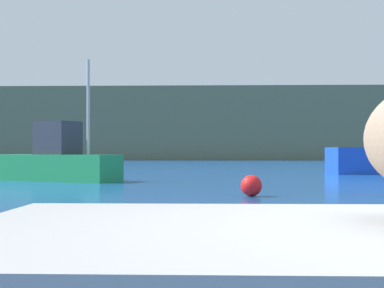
{
  "coord_description": "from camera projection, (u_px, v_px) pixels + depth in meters",
  "views": [
    {
      "loc": [
        -1.43,
        -2.64,
        1.2
      ],
      "look_at": [
        -2.15,
        16.56,
        1.38
      ],
      "focal_mm": 61.01,
      "sensor_mm": 36.0,
      "label": 1
    }
  ],
  "objects": [
    {
      "name": "mooring_buoy",
      "position": [
        251.0,
        186.0,
        16.8
      ],
      "size": [
        0.56,
        0.56,
        0.56
      ],
      "primitive_type": "sphere",
      "color": "red",
      "rests_on": "ground"
    },
    {
      "name": "fishing_boat_green",
      "position": [
        55.0,
        161.0,
        25.25
      ],
      "size": [
        5.57,
        3.77,
        4.61
      ],
      "rotation": [
        0.0,
        0.0,
        -0.46
      ],
      "color": "#1E8C4C",
      "rests_on": "ground"
    },
    {
      "name": "hillside_backdrop",
      "position": [
        227.0,
        125.0,
        82.27
      ],
      "size": [
        140.0,
        13.97,
        8.7
      ],
      "primitive_type": "cube",
      "color": "#5B664C",
      "rests_on": "ground"
    }
  ]
}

